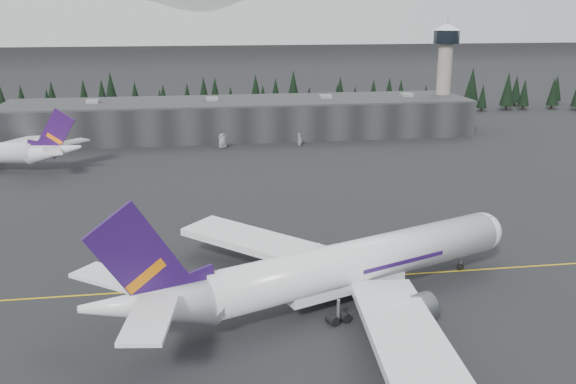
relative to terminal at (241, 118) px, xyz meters
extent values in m
plane|color=black|center=(0.00, -125.00, -6.30)|extent=(1400.00, 1400.00, 0.00)
cube|color=gold|center=(0.00, -127.00, -6.29)|extent=(400.00, 0.40, 0.02)
cube|color=black|center=(0.00, 0.00, -0.30)|extent=(160.00, 30.00, 12.00)
cube|color=#333335|center=(0.00, 0.00, 6.00)|extent=(160.00, 30.00, 0.60)
cylinder|color=gray|center=(75.00, 3.00, 9.70)|extent=(5.20, 5.20, 32.00)
cylinder|color=black|center=(75.00, 3.00, 26.95)|extent=(9.20, 9.20, 4.50)
cone|color=silver|center=(75.00, 3.00, 30.40)|extent=(10.00, 10.00, 2.00)
cube|color=black|center=(0.00, 37.00, 1.20)|extent=(360.00, 20.00, 15.00)
cylinder|color=white|center=(6.80, -134.50, -0.15)|extent=(50.24, 25.32, 6.71)
sphere|color=white|center=(30.68, -124.95, -0.15)|extent=(6.71, 6.71, 6.71)
cone|color=white|center=(-24.34, -146.95, 0.85)|extent=(19.93, 13.20, 9.71)
cube|color=white|center=(-5.86, -120.90, -1.94)|extent=(29.70, 27.05, 2.87)
cylinder|color=gray|center=(2.65, -124.12, -3.84)|extent=(8.32, 6.64, 4.25)
cube|color=white|center=(7.01, -153.08, -1.94)|extent=(12.28, 32.11, 2.87)
cylinder|color=gray|center=(10.95, -144.88, -3.84)|extent=(8.32, 6.64, 4.25)
cube|color=#260F48|center=(-24.86, -147.16, 6.56)|extent=(13.36, 5.78, 16.65)
cube|color=#CD680C|center=(-24.65, -147.07, 4.88)|extent=(5.29, 2.61, 4.10)
cube|color=white|center=(-28.90, -141.55, 2.42)|extent=(12.77, 11.56, 0.56)
cube|color=white|center=(-23.92, -154.01, 2.42)|extent=(6.73, 12.89, 0.56)
cylinder|color=black|center=(26.53, -126.61, -4.62)|extent=(0.56, 0.56, 3.35)
cylinder|color=black|center=(-2.33, -132.73, -4.62)|extent=(0.56, 0.56, 3.35)
cylinder|color=black|center=(1.41, -142.07, -4.62)|extent=(0.56, 0.56, 3.35)
cone|color=white|center=(-54.57, -44.95, -0.30)|extent=(16.65, 9.30, 8.15)
cube|color=white|center=(-72.86, -25.37, -2.64)|extent=(23.19, 24.53, 2.40)
cube|color=#2D104B|center=(-54.12, -45.07, 4.49)|extent=(11.64, 3.35, 13.97)
cube|color=orange|center=(-54.30, -45.02, 3.08)|extent=(4.56, 1.62, 3.44)
cube|color=white|center=(-54.12, -50.87, 1.02)|extent=(6.89, 11.08, 0.47)
cube|color=white|center=(-51.38, -39.95, 1.02)|extent=(10.21, 10.35, 0.47)
imported|color=silver|center=(-8.05, -20.56, -5.63)|extent=(4.22, 5.31, 1.34)
imported|color=#BCBCBE|center=(17.25, -20.13, -5.58)|extent=(4.23, 1.73, 1.44)
camera|label=1|loc=(-18.55, -222.77, 36.92)|focal=40.00mm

